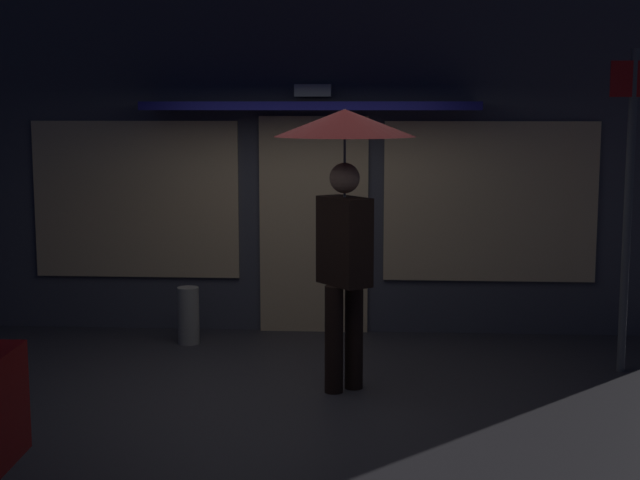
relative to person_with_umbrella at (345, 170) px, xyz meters
name	(u,v)px	position (x,y,z in m)	size (l,w,h in m)	color
ground_plane	(294,396)	(-0.39, -0.18, -1.80)	(18.00, 18.00, 0.00)	#38353A
building_facade	(315,151)	(-0.39, 2.15, 0.05)	(8.30, 1.00, 3.71)	#4C4C56
person_with_umbrella	(345,170)	(0.00, 0.00, 0.00)	(1.12, 1.12, 2.27)	black
street_sign_post	(629,194)	(2.40, 0.71, -0.24)	(0.40, 0.07, 2.77)	#595B60
sidewalk_bollard	(188,315)	(-1.57, 1.41, -1.52)	(0.21, 0.21, 0.56)	#9E998E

